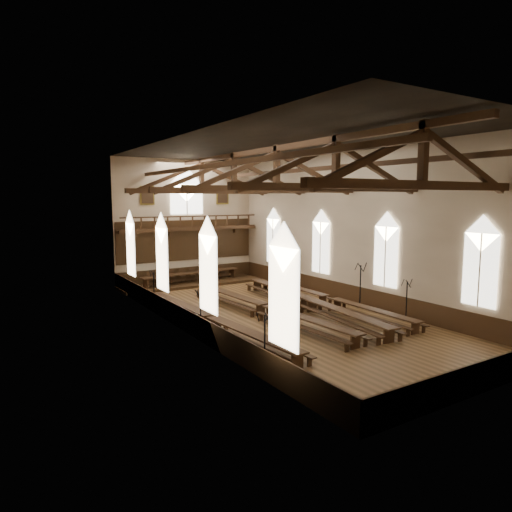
# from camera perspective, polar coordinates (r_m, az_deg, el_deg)

# --- Properties ---
(ground) EXTENTS (26.00, 26.00, 0.00)m
(ground) POSITION_cam_1_polar(r_m,az_deg,el_deg) (27.42, 2.51, -7.32)
(ground) COLOR brown
(ground) RESTS_ON ground
(room_walls) EXTENTS (26.00, 26.00, 26.00)m
(room_walls) POSITION_cam_1_polar(r_m,az_deg,el_deg) (26.54, 2.59, 6.30)
(room_walls) COLOR beige
(room_walls) RESTS_ON ground
(wainscot_band) EXTENTS (12.00, 26.00, 1.20)m
(wainscot_band) POSITION_cam_1_polar(r_m,az_deg,el_deg) (27.27, 2.52, -6.10)
(wainscot_band) COLOR #382111
(wainscot_band) RESTS_ON ground
(side_windows) EXTENTS (11.85, 19.80, 4.50)m
(side_windows) POSITION_cam_1_polar(r_m,az_deg,el_deg) (26.72, 2.56, 0.46)
(side_windows) COLOR white
(side_windows) RESTS_ON room_walls
(end_window) EXTENTS (2.80, 0.12, 3.80)m
(end_window) POSITION_cam_1_polar(r_m,az_deg,el_deg) (37.87, -8.67, 7.67)
(end_window) COLOR white
(end_window) RESTS_ON room_walls
(minstrels_gallery) EXTENTS (11.80, 1.24, 3.70)m
(minstrels_gallery) POSITION_cam_1_polar(r_m,az_deg,el_deg) (37.76, -8.43, 2.63)
(minstrels_gallery) COLOR #382512
(minstrels_gallery) RESTS_ON room_walls
(portraits) EXTENTS (7.75, 0.09, 1.45)m
(portraits) POSITION_cam_1_polar(r_m,az_deg,el_deg) (37.86, -8.66, 7.48)
(portraits) COLOR brown
(portraits) RESTS_ON room_walls
(roof_trusses) EXTENTS (11.70, 25.70, 2.80)m
(roof_trusses) POSITION_cam_1_polar(r_m,az_deg,el_deg) (26.57, 2.61, 10.09)
(roof_trusses) COLOR #382512
(roof_trusses) RESTS_ON room_walls
(refectory_row_a) EXTENTS (2.01, 14.60, 0.76)m
(refectory_row_a) POSITION_cam_1_polar(r_m,az_deg,el_deg) (24.31, -5.71, -7.90)
(refectory_row_a) COLOR #382512
(refectory_row_a) RESTS_ON ground
(refectory_row_b) EXTENTS (1.97, 14.62, 0.77)m
(refectory_row_b) POSITION_cam_1_polar(r_m,az_deg,el_deg) (26.66, 1.17, -6.50)
(refectory_row_b) COLOR #382512
(refectory_row_b) RESTS_ON ground
(refectory_row_c) EXTENTS (2.39, 15.02, 0.80)m
(refectory_row_c) POSITION_cam_1_polar(r_m,az_deg,el_deg) (28.41, 6.61, -5.63)
(refectory_row_c) COLOR #382512
(refectory_row_c) RESTS_ON ground
(refectory_row_d) EXTENTS (1.57, 14.04, 0.71)m
(refectory_row_d) POSITION_cam_1_polar(r_m,az_deg,el_deg) (29.38, 9.24, -5.39)
(refectory_row_d) COLOR #382512
(refectory_row_d) RESTS_ON ground
(dais) EXTENTS (11.40, 3.05, 0.20)m
(dais) POSITION_cam_1_polar(r_m,az_deg,el_deg) (36.98, -8.04, -3.41)
(dais) COLOR #382111
(dais) RESTS_ON ground
(high_table) EXTENTS (8.54, 1.78, 0.80)m
(high_table) POSITION_cam_1_polar(r_m,az_deg,el_deg) (36.84, -8.06, -2.22)
(high_table) COLOR #382512
(high_table) RESTS_ON dais
(high_chairs) EXTENTS (6.78, 0.48, 1.03)m
(high_chairs) POSITION_cam_1_polar(r_m,az_deg,el_deg) (37.61, -8.57, -2.21)
(high_chairs) COLOR #382512
(high_chairs) RESTS_ON dais
(candelabrum_left_near) EXTENTS (0.75, 0.71, 2.49)m
(candelabrum_left_near) POSITION_cam_1_polar(r_m,az_deg,el_deg) (18.46, 1.09, -12.18)
(candelabrum_left_near) COLOR black
(candelabrum_left_near) RESTS_ON ground
(candelabrum_left_mid) EXTENTS (0.73, 0.68, 2.40)m
(candelabrum_left_mid) POSITION_cam_1_polar(r_m,az_deg,el_deg) (23.41, -6.92, -8.07)
(candelabrum_left_mid) COLOR black
(candelabrum_left_mid) RESTS_ON ground
(candelabrum_left_far) EXTENTS (0.66, 0.74, 2.41)m
(candelabrum_left_far) POSITION_cam_1_polar(r_m,az_deg,el_deg) (29.63, -12.62, -4.94)
(candelabrum_left_far) COLOR black
(candelabrum_left_far) RESTS_ON ground
(candelabrum_right_near) EXTENTS (0.66, 0.72, 2.37)m
(candelabrum_right_near) POSITION_cam_1_polar(r_m,az_deg,el_deg) (27.36, 18.27, -6.17)
(candelabrum_right_near) COLOR black
(candelabrum_right_near) RESTS_ON ground
(candelabrum_right_mid) EXTENTS (0.84, 0.85, 2.87)m
(candelabrum_right_mid) POSITION_cam_1_polar(r_m,az_deg,el_deg) (29.71, 12.87, -4.64)
(candelabrum_right_mid) COLOR black
(candelabrum_right_mid) RESTS_ON ground
(candelabrum_right_far) EXTENTS (0.77, 0.77, 2.59)m
(candelabrum_right_far) POSITION_cam_1_polar(r_m,az_deg,el_deg) (34.62, 5.12, -2.94)
(candelabrum_right_far) COLOR black
(candelabrum_right_far) RESTS_ON ground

